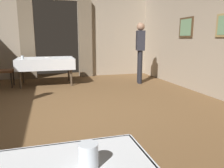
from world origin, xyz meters
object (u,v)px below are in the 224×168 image
at_px(glass_near_c, 88,156).
at_px(person_diner_standing_aside, 140,48).
at_px(plate_mid_b, 48,57).
at_px(glass_mid_a, 22,57).
at_px(dining_table_mid, 46,61).
at_px(chair_mid_left, 0,68).

xyz_separation_m(glass_near_c, person_diner_standing_aside, (2.41, 5.09, 0.22)).
height_order(plate_mid_b, person_diner_standing_aside, person_diner_standing_aside).
distance_m(glass_mid_a, plate_mid_b, 0.80).
xyz_separation_m(dining_table_mid, plate_mid_b, (0.07, 0.24, 0.10)).
relative_size(dining_table_mid, person_diner_standing_aside, 0.90).
relative_size(chair_mid_left, glass_near_c, 8.99).
relative_size(chair_mid_left, plate_mid_b, 5.05).
xyz_separation_m(chair_mid_left, glass_mid_a, (0.58, -0.15, 0.28)).
distance_m(dining_table_mid, person_diner_standing_aside, 2.70).
bearing_deg(dining_table_mid, glass_near_c, -87.92).
bearing_deg(glass_near_c, plate_mid_b, 91.34).
distance_m(plate_mid_b, person_diner_standing_aside, 2.69).
distance_m(chair_mid_left, plate_mid_b, 1.29).
bearing_deg(plate_mid_b, glass_near_c, -88.66).
bearing_deg(glass_mid_a, dining_table_mid, 21.32).
height_order(chair_mid_left, glass_mid_a, chair_mid_left).
xyz_separation_m(dining_table_mid, chair_mid_left, (-1.16, -0.08, -0.14)).
relative_size(chair_mid_left, person_diner_standing_aside, 0.54).
distance_m(dining_table_mid, chair_mid_left, 1.17).
relative_size(plate_mid_b, person_diner_standing_aside, 0.11).
height_order(dining_table_mid, person_diner_standing_aside, person_diner_standing_aside).
bearing_deg(glass_mid_a, chair_mid_left, 165.52).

